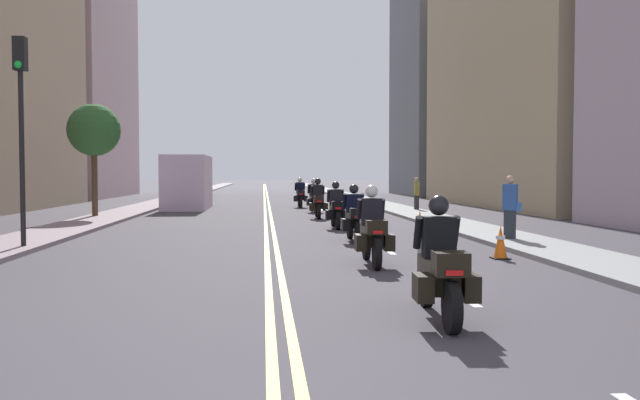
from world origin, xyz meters
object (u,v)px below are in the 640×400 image
at_px(pedestrian_2, 510,208).
at_px(parked_truck, 189,185).
at_px(motorcycle_0, 440,270).
at_px(motorcycle_1, 372,233).
at_px(motorcycle_5, 314,198).
at_px(motorcycle_3, 336,210).
at_px(pedestrian_0, 417,194).
at_px(traffic_light_near, 21,105).
at_px(motorcycle_2, 354,218).
at_px(motorcycle_6, 300,195).
at_px(street_tree_1, 94,131).
at_px(traffic_cone_2, 420,223).
at_px(motorcycle_4, 318,202).
at_px(traffic_cone_1, 501,242).

height_order(pedestrian_2, parked_truck, parked_truck).
distance_m(motorcycle_0, parked_truck, 28.27).
bearing_deg(motorcycle_1, motorcycle_5, 90.78).
height_order(motorcycle_3, pedestrian_0, pedestrian_0).
bearing_deg(traffic_light_near, motorcycle_2, 9.61).
bearing_deg(traffic_light_near, motorcycle_1, -21.80).
relative_size(pedestrian_2, parked_truck, 0.28).
bearing_deg(motorcycle_6, pedestrian_2, -77.38).
bearing_deg(street_tree_1, traffic_cone_2, -35.53).
xyz_separation_m(motorcycle_4, parked_truck, (-6.25, 8.40, 0.61)).
relative_size(motorcycle_1, pedestrian_0, 1.32).
relative_size(motorcycle_2, street_tree_1, 0.48).
bearing_deg(pedestrian_0, street_tree_1, -73.32).
bearing_deg(motorcycle_3, pedestrian_2, -50.32).
relative_size(motorcycle_2, traffic_cone_2, 2.96).
xyz_separation_m(motorcycle_6, pedestrian_2, (4.59, -19.12, 0.27)).
relative_size(motorcycle_4, pedestrian_2, 1.22).
bearing_deg(motorcycle_1, motorcycle_0, -88.32).
height_order(motorcycle_4, motorcycle_5, motorcycle_4).
height_order(motorcycle_4, pedestrian_0, pedestrian_0).
xyz_separation_m(motorcycle_6, traffic_cone_2, (2.71, -16.67, -0.29)).
relative_size(motorcycle_3, parked_truck, 0.33).
bearing_deg(pedestrian_0, traffic_light_near, -38.39).
distance_m(motorcycle_0, pedestrian_0, 23.97).
distance_m(motorcycle_3, traffic_light_near, 10.50).
bearing_deg(pedestrian_2, motorcycle_0, -79.49).
bearing_deg(parked_truck, motorcycle_4, -53.34).
relative_size(motorcycle_6, traffic_cone_1, 3.09).
bearing_deg(traffic_cone_2, motorcycle_4, 107.77).
bearing_deg(motorcycle_3, motorcycle_5, 90.71).
height_order(motorcycle_6, traffic_light_near, traffic_light_near).
height_order(street_tree_1, parked_truck, street_tree_1).
bearing_deg(pedestrian_0, motorcycle_3, -25.43).
distance_m(motorcycle_6, traffic_cone_1, 22.54).
distance_m(motorcycle_3, motorcycle_4, 5.06).
distance_m(traffic_cone_1, pedestrian_0, 17.72).
xyz_separation_m(motorcycle_4, pedestrian_2, (4.34, -10.15, 0.27)).
xyz_separation_m(motorcycle_2, motorcycle_4, (-0.21, 9.49, 0.03)).
relative_size(motorcycle_5, pedestrian_0, 1.31).
relative_size(motorcycle_5, street_tree_1, 0.47).
distance_m(motorcycle_6, traffic_cone_2, 16.90).
relative_size(traffic_cone_2, parked_truck, 0.12).
xyz_separation_m(traffic_cone_1, traffic_light_near, (-10.95, 2.45, 3.13)).
bearing_deg(motorcycle_4, traffic_cone_2, -70.88).
relative_size(traffic_cone_1, traffic_cone_2, 0.97).
distance_m(motorcycle_2, motorcycle_5, 13.75).
relative_size(motorcycle_4, traffic_cone_1, 2.98).
height_order(motorcycle_0, pedestrian_0, pedestrian_0).
height_order(motorcycle_6, pedestrian_2, pedestrian_2).
xyz_separation_m(motorcycle_5, traffic_cone_1, (2.74, -17.60, -0.30)).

